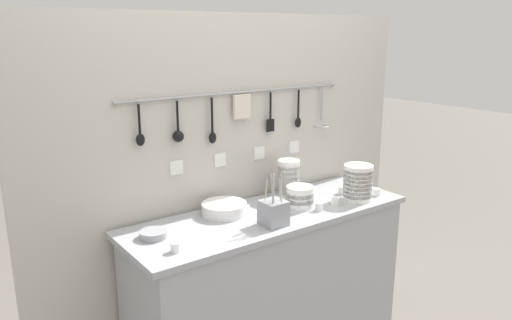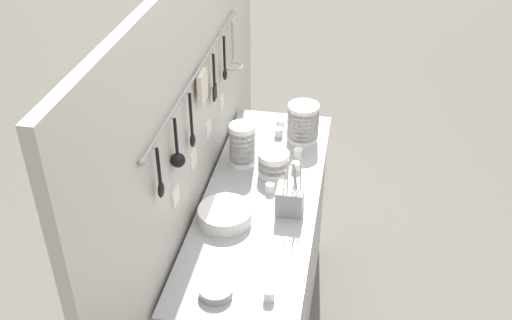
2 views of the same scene
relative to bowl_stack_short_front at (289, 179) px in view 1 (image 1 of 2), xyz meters
name	(u,v)px [view 1 (image 1 of 2)]	position (x,y,z in m)	size (l,w,h in m)	color
counter	(269,295)	(-0.24, -0.14, -0.58)	(1.55, 0.51, 0.94)	#9EA0A8
back_wall	(238,193)	(-0.24, 0.16, -0.08)	(2.35, 0.11, 1.94)	#BCB7AD
bowl_stack_short_front	(289,179)	(0.00, 0.00, 0.00)	(0.12, 0.12, 0.21)	white
bowl_stack_tall_left	(358,182)	(0.28, -0.26, -0.01)	(0.16, 0.16, 0.20)	white
bowl_stack_back_corner	(300,197)	(-0.06, -0.16, -0.05)	(0.15, 0.15, 0.11)	white
plate_stack	(224,209)	(-0.44, -0.01, -0.08)	(0.23, 0.23, 0.06)	white
steel_mixing_bowl	(153,234)	(-0.86, -0.08, -0.09)	(0.13, 0.13, 0.03)	#93969E
cutlery_caddy	(274,212)	(-0.32, -0.27, -0.04)	(0.11, 0.11, 0.27)	#93969E
cup_front_left	(176,247)	(-0.85, -0.27, -0.09)	(0.04, 0.04, 0.04)	white
cup_centre	(279,209)	(-0.20, -0.17, -0.09)	(0.04, 0.04, 0.04)	white
cup_front_right	(376,192)	(0.42, -0.28, -0.09)	(0.04, 0.04, 0.04)	white
cup_mid_row	(352,187)	(0.38, -0.13, -0.09)	(0.04, 0.04, 0.04)	white
cup_by_caddy	(319,207)	(-0.01, -0.26, -0.09)	(0.04, 0.04, 0.04)	white
cup_back_left	(335,202)	(0.11, -0.26, -0.09)	(0.04, 0.04, 0.04)	white
cup_back_right	(342,190)	(0.29, -0.14, -0.09)	(0.04, 0.04, 0.04)	white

